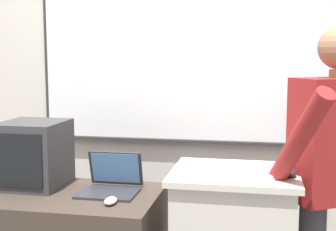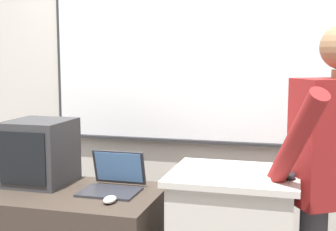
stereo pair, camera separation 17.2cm
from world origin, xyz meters
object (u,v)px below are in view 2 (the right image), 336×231
object	(u,v)px
computer_mouse_by_keyboard	(289,175)
wireless_keyboard	(227,173)
computer_mouse_by_laptop	(110,200)
crt_monitor	(40,152)
laptop	(114,180)

from	to	relation	value
computer_mouse_by_keyboard	wireless_keyboard	bearing A→B (deg)	-177.61
wireless_keyboard	computer_mouse_by_laptop	bearing A→B (deg)	-172.26
computer_mouse_by_keyboard	crt_monitor	size ratio (longest dim) A/B	0.27
computer_mouse_by_laptop	crt_monitor	distance (m)	0.60
wireless_keyboard	laptop	bearing A→B (deg)	167.06
wireless_keyboard	computer_mouse_by_laptop	size ratio (longest dim) A/B	4.51
wireless_keyboard	crt_monitor	world-z (taller)	crt_monitor
laptop	wireless_keyboard	size ratio (longest dim) A/B	0.67
crt_monitor	computer_mouse_by_keyboard	bearing A→B (deg)	-6.21
computer_mouse_by_laptop	computer_mouse_by_keyboard	xyz separation A→B (m)	(0.86, 0.09, 0.16)
laptop	wireless_keyboard	world-z (taller)	laptop
computer_mouse_by_laptop	crt_monitor	world-z (taller)	crt_monitor
wireless_keyboard	computer_mouse_by_laptop	world-z (taller)	wireless_keyboard
computer_mouse_by_laptop	crt_monitor	bearing A→B (deg)	155.46
computer_mouse_by_laptop	laptop	bearing A→B (deg)	106.42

